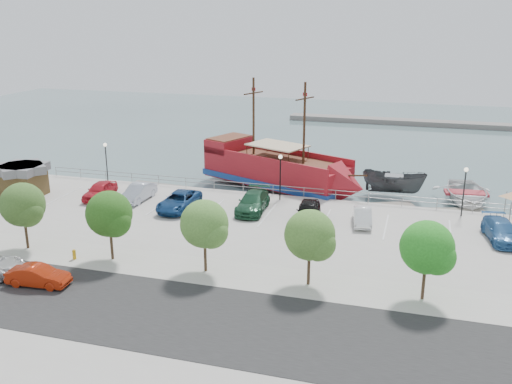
# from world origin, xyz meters

# --- Properties ---
(ground) EXTENTS (160.00, 160.00, 0.00)m
(ground) POSITION_xyz_m (0.00, 0.00, -1.00)
(ground) COLOR #445F62
(land_slab) EXTENTS (100.00, 58.00, 1.20)m
(land_slab) POSITION_xyz_m (0.00, -21.00, -0.60)
(land_slab) COLOR #A7A29A
(land_slab) RESTS_ON ground
(street) EXTENTS (100.00, 8.00, 0.04)m
(street) POSITION_xyz_m (0.00, -16.00, 0.01)
(street) COLOR black
(street) RESTS_ON land_slab
(sidewalk) EXTENTS (100.00, 4.00, 0.05)m
(sidewalk) POSITION_xyz_m (0.00, -10.00, 0.01)
(sidewalk) COLOR #A9A49A
(sidewalk) RESTS_ON land_slab
(seawall_railing) EXTENTS (50.00, 0.06, 1.00)m
(seawall_railing) POSITION_xyz_m (0.00, 7.80, 0.53)
(seawall_railing) COLOR gray
(seawall_railing) RESTS_ON land_slab
(far_shore) EXTENTS (40.00, 3.00, 0.80)m
(far_shore) POSITION_xyz_m (10.00, 55.00, -0.60)
(far_shore) COLOR gray
(far_shore) RESTS_ON ground
(pirate_ship) EXTENTS (18.93, 11.88, 11.83)m
(pirate_ship) POSITION_xyz_m (-0.87, 12.53, 0.98)
(pirate_ship) COLOR maroon
(pirate_ship) RESTS_ON ground
(patrol_boat) EXTENTS (6.67, 3.32, 2.47)m
(patrol_boat) POSITION_xyz_m (9.92, 13.53, 0.24)
(patrol_boat) COLOR #414345
(patrol_boat) RESTS_ON ground
(speedboat) EXTENTS (6.51, 8.53, 1.65)m
(speedboat) POSITION_xyz_m (16.77, 13.28, -0.18)
(speedboat) COLOR silver
(speedboat) RESTS_ON ground
(dock_west) EXTENTS (7.36, 2.82, 0.41)m
(dock_west) POSITION_xyz_m (-13.42, 9.20, -0.79)
(dock_west) COLOR slate
(dock_west) RESTS_ON ground
(dock_mid) EXTENTS (7.01, 4.41, 0.39)m
(dock_mid) POSITION_xyz_m (8.83, 9.20, -0.81)
(dock_mid) COLOR slate
(dock_mid) RESTS_ON ground
(dock_east) EXTENTS (7.56, 3.84, 0.42)m
(dock_east) POSITION_xyz_m (14.89, 9.20, -0.79)
(dock_east) COLOR slate
(dock_east) RESTS_ON ground
(shed) EXTENTS (3.95, 3.95, 3.10)m
(shed) POSITION_xyz_m (-23.49, 0.67, 1.65)
(shed) COLOR #4E3C1E
(shed) RESTS_ON land_slab
(street_sedan) EXTENTS (4.12, 1.74, 1.32)m
(street_sedan) POSITION_xyz_m (-10.41, -14.94, 0.66)
(street_sedan) COLOR #A7240B
(street_sedan) RESTS_ON street
(fire_hydrant) EXTENTS (0.27, 0.27, 0.77)m
(fire_hydrant) POSITION_xyz_m (-10.54, -10.80, 0.42)
(fire_hydrant) COLOR #CD9612
(fire_hydrant) RESTS_ON sidewalk
(lamp_post_left) EXTENTS (0.36, 0.36, 4.28)m
(lamp_post_left) POSITION_xyz_m (-18.00, 6.50, 2.94)
(lamp_post_left) COLOR black
(lamp_post_left) RESTS_ON land_slab
(lamp_post_mid) EXTENTS (0.36, 0.36, 4.28)m
(lamp_post_mid) POSITION_xyz_m (0.00, 6.50, 2.94)
(lamp_post_mid) COLOR black
(lamp_post_mid) RESTS_ON land_slab
(lamp_post_right) EXTENTS (0.36, 0.36, 4.28)m
(lamp_post_right) POSITION_xyz_m (16.00, 6.50, 2.94)
(lamp_post_right) COLOR black
(lamp_post_right) RESTS_ON land_slab
(tree_b) EXTENTS (3.30, 3.20, 5.00)m
(tree_b) POSITION_xyz_m (-14.85, -10.07, 3.30)
(tree_b) COLOR #473321
(tree_b) RESTS_ON sidewalk
(tree_c) EXTENTS (3.30, 3.20, 5.00)m
(tree_c) POSITION_xyz_m (-7.85, -10.07, 3.30)
(tree_c) COLOR #473321
(tree_c) RESTS_ON sidewalk
(tree_d) EXTENTS (3.30, 3.20, 5.00)m
(tree_d) POSITION_xyz_m (-0.85, -10.07, 3.30)
(tree_d) COLOR #473321
(tree_d) RESTS_ON sidewalk
(tree_e) EXTENTS (3.30, 3.20, 5.00)m
(tree_e) POSITION_xyz_m (6.15, -10.07, 3.30)
(tree_e) COLOR #473321
(tree_e) RESTS_ON sidewalk
(tree_f) EXTENTS (3.30, 3.20, 5.00)m
(tree_f) POSITION_xyz_m (13.15, -10.07, 3.30)
(tree_f) COLOR #473321
(tree_f) RESTS_ON sidewalk
(parked_car_a) EXTENTS (2.11, 4.65, 1.55)m
(parked_car_a) POSITION_xyz_m (-16.28, 2.18, 0.78)
(parked_car_a) COLOR red
(parked_car_a) RESTS_ON land_slab
(parked_car_b) EXTENTS (1.74, 4.67, 1.52)m
(parked_car_b) POSITION_xyz_m (-12.53, 2.59, 0.76)
(parked_car_b) COLOR #ACB3C3
(parked_car_b) RESTS_ON land_slab
(parked_car_c) EXTENTS (2.59, 5.55, 1.54)m
(parked_car_c) POSITION_xyz_m (-7.87, 1.29, 0.77)
(parked_car_c) COLOR navy
(parked_car_c) RESTS_ON land_slab
(parked_car_d) EXTENTS (2.66, 5.78, 1.64)m
(parked_car_d) POSITION_xyz_m (-1.50, 2.72, 0.82)
(parked_car_d) COLOR #1F4F32
(parked_car_d) RESTS_ON land_slab
(parked_car_e) EXTENTS (2.35, 4.85, 1.60)m
(parked_car_e) POSITION_xyz_m (3.60, 1.83, 0.80)
(parked_car_e) COLOR black
(parked_car_e) RESTS_ON land_slab
(parked_car_f) EXTENTS (1.98, 4.20, 1.33)m
(parked_car_f) POSITION_xyz_m (8.08, 2.13, 0.67)
(parked_car_f) COLOR white
(parked_car_f) RESTS_ON land_slab
(parked_car_h) EXTENTS (2.97, 5.48, 1.51)m
(parked_car_h) POSITION_xyz_m (18.61, 1.54, 0.75)
(parked_car_h) COLOR #2B5D95
(parked_car_h) RESTS_ON land_slab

